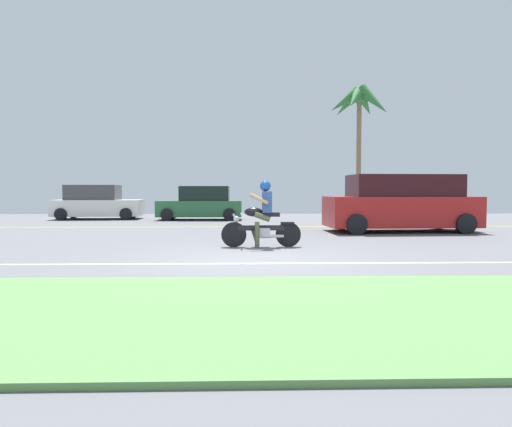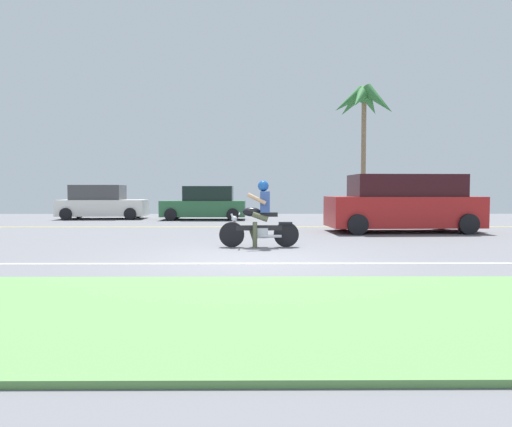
{
  "view_description": "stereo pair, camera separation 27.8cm",
  "coord_description": "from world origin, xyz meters",
  "px_view_note": "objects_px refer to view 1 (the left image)",
  "views": [
    {
      "loc": [
        -0.23,
        -9.07,
        1.35
      ],
      "look_at": [
        0.14,
        4.38,
        0.69
      ],
      "focal_mm": 32.38,
      "sensor_mm": 36.0,
      "label": 1
    },
    {
      "loc": [
        0.05,
        -9.07,
        1.35
      ],
      "look_at": [
        0.14,
        4.38,
        0.69
      ],
      "focal_mm": 32.38,
      "sensor_mm": 36.0,
      "label": 2
    }
  ],
  "objects_px": {
    "motorcyclist": "(262,219)",
    "suv_nearby": "(401,204)",
    "parked_car_1": "(201,204)",
    "parked_car_0": "(97,203)",
    "palm_tree_0": "(360,106)"
  },
  "relations": [
    {
      "from": "suv_nearby",
      "to": "parked_car_0",
      "type": "distance_m",
      "value": 14.22
    },
    {
      "from": "motorcyclist",
      "to": "suv_nearby",
      "type": "bearing_deg",
      "value": 40.35
    },
    {
      "from": "motorcyclist",
      "to": "parked_car_0",
      "type": "height_order",
      "value": "parked_car_0"
    },
    {
      "from": "parked_car_0",
      "to": "palm_tree_0",
      "type": "distance_m",
      "value": 14.15
    },
    {
      "from": "suv_nearby",
      "to": "parked_car_1",
      "type": "xyz_separation_m",
      "value": [
        -7.19,
        6.57,
        -0.18
      ]
    },
    {
      "from": "motorcyclist",
      "to": "suv_nearby",
      "type": "distance_m",
      "value": 6.27
    },
    {
      "from": "suv_nearby",
      "to": "parked_car_1",
      "type": "relative_size",
      "value": 1.3
    },
    {
      "from": "suv_nearby",
      "to": "parked_car_1",
      "type": "bearing_deg",
      "value": 137.57
    },
    {
      "from": "motorcyclist",
      "to": "palm_tree_0",
      "type": "distance_m",
      "value": 15.16
    },
    {
      "from": "parked_car_0",
      "to": "parked_car_1",
      "type": "height_order",
      "value": "parked_car_0"
    },
    {
      "from": "parked_car_0",
      "to": "motorcyclist",
      "type": "bearing_deg",
      "value": -56.51
    },
    {
      "from": "suv_nearby",
      "to": "motorcyclist",
      "type": "bearing_deg",
      "value": -139.65
    },
    {
      "from": "parked_car_1",
      "to": "parked_car_0",
      "type": "bearing_deg",
      "value": 172.54
    },
    {
      "from": "suv_nearby",
      "to": "parked_car_0",
      "type": "bearing_deg",
      "value": 149.43
    },
    {
      "from": "parked_car_0",
      "to": "parked_car_1",
      "type": "distance_m",
      "value": 5.1
    }
  ]
}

